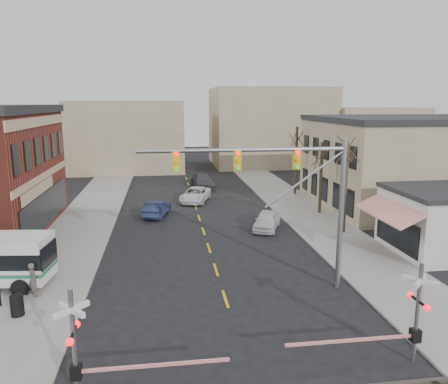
% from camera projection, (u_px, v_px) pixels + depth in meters
% --- Properties ---
extents(ground, '(160.00, 160.00, 0.00)m').
position_uv_depth(ground, '(231.00, 318.00, 20.18)').
color(ground, black).
rests_on(ground, ground).
extents(sidewalk_west, '(5.00, 60.00, 0.12)m').
position_uv_depth(sidewalk_west, '(89.00, 215.00, 38.28)').
color(sidewalk_west, gray).
rests_on(sidewalk_west, ground).
extents(sidewalk_east, '(5.00, 60.00, 0.12)m').
position_uv_depth(sidewalk_east, '(298.00, 208.00, 40.86)').
color(sidewalk_east, gray).
rests_on(sidewalk_east, ground).
extents(tan_building, '(20.30, 15.30, 8.50)m').
position_uv_depth(tan_building, '(426.00, 161.00, 41.71)').
color(tan_building, gray).
rests_on(tan_building, ground).
extents(tree_east_a, '(0.28, 0.28, 6.75)m').
position_uv_depth(tree_east_a, '(346.00, 188.00, 32.54)').
color(tree_east_a, '#382B21').
rests_on(tree_east_a, sidewalk_east).
extents(tree_east_b, '(0.28, 0.28, 6.30)m').
position_uv_depth(tree_east_b, '(321.00, 178.00, 38.45)').
color(tree_east_b, '#382B21').
rests_on(tree_east_b, sidewalk_east).
extents(tree_east_c, '(0.28, 0.28, 7.20)m').
position_uv_depth(tree_east_c, '(296.00, 161.00, 46.15)').
color(tree_east_c, '#382B21').
rests_on(tree_east_c, sidewalk_east).
extents(traffic_signal_mast, '(10.53, 0.30, 8.00)m').
position_uv_depth(traffic_signal_mast, '(289.00, 183.00, 22.02)').
color(traffic_signal_mast, gray).
rests_on(traffic_signal_mast, ground).
extents(rr_crossing_west, '(5.60, 1.36, 4.00)m').
position_uv_depth(rr_crossing_west, '(88.00, 347.00, 14.22)').
color(rr_crossing_west, gray).
rests_on(rr_crossing_west, ground).
extents(rr_crossing_east, '(5.60, 1.36, 4.00)m').
position_uv_depth(rr_crossing_east, '(407.00, 315.00, 16.34)').
color(rr_crossing_east, gray).
rests_on(rr_crossing_east, ground).
extents(trash_bin, '(0.60, 0.60, 0.98)m').
position_uv_depth(trash_bin, '(17.00, 305.00, 20.09)').
color(trash_bin, black).
rests_on(trash_bin, sidewalk_west).
extents(car_a, '(3.25, 4.58, 1.45)m').
position_uv_depth(car_a, '(267.00, 220.00, 34.19)').
color(car_a, silver).
rests_on(car_a, ground).
extents(car_b, '(2.56, 4.48, 1.40)m').
position_uv_depth(car_b, '(157.00, 208.00, 38.17)').
color(car_b, '#1C2648').
rests_on(car_b, ground).
extents(car_c, '(3.79, 5.51, 1.40)m').
position_uv_depth(car_c, '(195.00, 195.00, 43.72)').
color(car_c, silver).
rests_on(car_c, ground).
extents(car_d, '(2.64, 5.54, 1.56)m').
position_uv_depth(car_d, '(203.00, 181.00, 51.08)').
color(car_d, '#3D3E42').
rests_on(car_d, ground).
extents(pedestrian_near, '(0.62, 0.74, 1.74)m').
position_uv_depth(pedestrian_near, '(33.00, 279.00, 22.08)').
color(pedestrian_near, '#544943').
rests_on(pedestrian_near, sidewalk_west).
extents(pedestrian_far, '(0.99, 0.95, 1.61)m').
position_uv_depth(pedestrian_far, '(19.00, 256.00, 25.70)').
color(pedestrian_far, '#2F3753').
rests_on(pedestrian_far, sidewalk_west).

